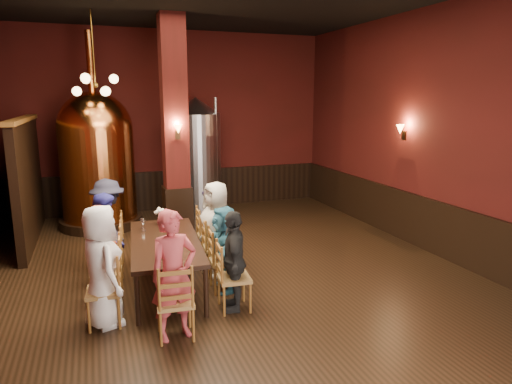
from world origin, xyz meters
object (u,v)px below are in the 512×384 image
object	(u,v)px
steel_vessel	(197,157)
rose_vase	(160,214)
dining_table	(165,244)
person_2	(107,239)
person_1	(105,255)
person_0	(102,266)
copper_kettle	(97,158)

from	to	relation	value
steel_vessel	rose_vase	world-z (taller)	steel_vessel
dining_table	person_2	bearing A→B (deg)	158.78
dining_table	person_1	distance (m)	0.91
rose_vase	person_2	bearing A→B (deg)	-153.15
dining_table	rose_vase	xyz separation A→B (m)	(0.06, 0.84, 0.26)
person_2	person_1	bearing A→B (deg)	-170.63
person_1	person_2	size ratio (longest dim) A/B	0.98
rose_vase	person_0	bearing A→B (deg)	-119.13
person_1	rose_vase	xyz separation A→B (m)	(0.93, 1.10, 0.24)
person_0	steel_vessel	xyz separation A→B (m)	(2.39, 5.24, 0.65)
person_1	rose_vase	world-z (taller)	person_1
dining_table	steel_vessel	distance (m)	4.61
person_2	copper_kettle	bearing A→B (deg)	14.63
person_2	steel_vessel	distance (m)	4.58
person_1	rose_vase	bearing A→B (deg)	-18.46
person_0	person_1	world-z (taller)	person_0
person_0	copper_kettle	xyz separation A→B (m)	(0.07, 4.86, 0.76)
person_2	dining_table	bearing A→B (deg)	-101.85
person_0	steel_vessel	bearing A→B (deg)	-40.07
person_1	copper_kettle	bearing A→B (deg)	21.59
person_0	person_2	xyz separation A→B (m)	(0.11, 1.33, -0.06)
person_1	person_2	distance (m)	0.66
person_0	steel_vessel	world-z (taller)	steel_vessel
person_0	steel_vessel	distance (m)	5.79
dining_table	copper_kettle	world-z (taller)	copper_kettle
person_1	steel_vessel	xyz separation A→B (m)	(2.34, 4.57, 0.72)
person_2	rose_vase	distance (m)	1.01
rose_vase	person_1	bearing A→B (deg)	-130.23
person_0	dining_table	bearing A→B (deg)	-60.52
person_1	person_2	xyz separation A→B (m)	(0.05, 0.66, 0.02)
dining_table	copper_kettle	size ratio (longest dim) A/B	0.58
dining_table	steel_vessel	xyz separation A→B (m)	(1.46, 4.31, 0.74)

